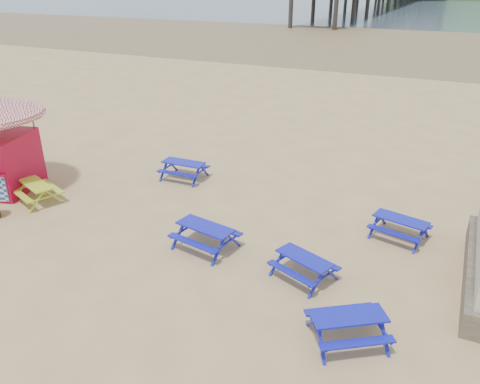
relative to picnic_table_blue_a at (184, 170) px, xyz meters
The scene contains 9 objects.
ground 5.48m from the picnic_table_blue_a, 42.20° to the right, with size 400.00×400.00×0.00m, color tan.
wet_sand 51.49m from the picnic_table_blue_a, 85.49° to the left, with size 400.00×400.00×0.00m, color olive.
sea 166.38m from the picnic_table_blue_a, 88.61° to the left, with size 400.00×400.00×0.00m, color #435460.
picnic_table_blue_a is the anchor object (origin of this frame).
picnic_table_blue_c 8.95m from the picnic_table_blue_a, ahead, with size 1.94×1.69×0.70m.
picnic_table_blue_d 5.65m from the picnic_table_blue_a, 51.37° to the right, with size 2.05×1.76×0.77m.
picnic_table_blue_e 8.22m from the picnic_table_blue_a, 34.33° to the right, with size 1.98×1.80×0.68m.
picnic_table_blue_f 10.75m from the picnic_table_blue_a, 37.76° to the right, with size 2.20×2.12×0.72m.
picnic_table_yellow 5.69m from the picnic_table_blue_a, 131.83° to the right, with size 2.10×1.90×0.72m.
Camera 1 is at (5.86, -11.60, 7.72)m, focal length 35.00 mm.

